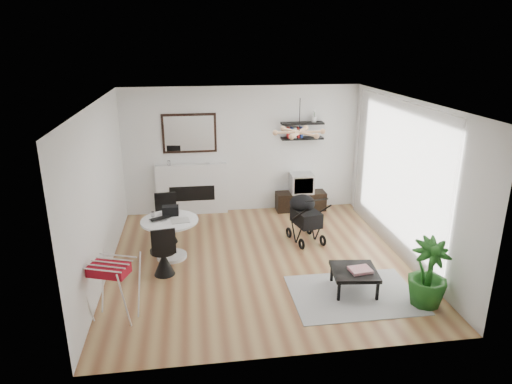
{
  "coord_description": "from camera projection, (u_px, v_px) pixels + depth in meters",
  "views": [
    {
      "loc": [
        -1.05,
        -6.94,
        3.61
      ],
      "look_at": [
        -0.0,
        0.4,
        1.11
      ],
      "focal_mm": 32.0,
      "sensor_mm": 36.0,
      "label": 1
    }
  ],
  "objects": [
    {
      "name": "pendant_lamp",
      "position": [
        299.0,
        132.0,
        7.5
      ],
      "size": [
        0.9,
        0.9,
        0.1
      ],
      "primitive_type": null,
      "color": "tan",
      "rests_on": "ceiling"
    },
    {
      "name": "magazines",
      "position": [
        360.0,
        270.0,
        6.73
      ],
      "size": [
        0.34,
        0.28,
        0.04
      ],
      "primitive_type": "cube",
      "rotation": [
        0.0,
        0.0,
        0.12
      ],
      "color": "#C33043",
      "rests_on": "coffee_table"
    },
    {
      "name": "fireplace",
      "position": [
        192.0,
        183.0,
        9.72
      ],
      "size": [
        1.5,
        0.17,
        2.16
      ],
      "color": "white",
      "rests_on": "floor"
    },
    {
      "name": "wall_back",
      "position": [
        242.0,
        150.0,
        9.72
      ],
      "size": [
        5.0,
        0.0,
        5.0
      ],
      "primitive_type": "plane",
      "rotation": [
        1.57,
        0.0,
        0.0
      ],
      "color": "white",
      "rests_on": "floor"
    },
    {
      "name": "drinking_glass",
      "position": [
        153.0,
        214.0,
        7.81
      ],
      "size": [
        0.05,
        0.05,
        0.09
      ],
      "primitive_type": "cylinder",
      "color": "white",
      "rests_on": "dining_table"
    },
    {
      "name": "shelf_upper",
      "position": [
        302.0,
        123.0,
        9.59
      ],
      "size": [
        0.9,
        0.25,
        0.04
      ],
      "primitive_type": "cube",
      "color": "black",
      "rests_on": "wall_back"
    },
    {
      "name": "wall_right",
      "position": [
        406.0,
        179.0,
        7.71
      ],
      "size": [
        0.0,
        5.0,
        5.0
      ],
      "primitive_type": "plane",
      "rotation": [
        1.57,
        0.0,
        -1.57
      ],
      "color": "white",
      "rests_on": "floor"
    },
    {
      "name": "crt_tv",
      "position": [
        302.0,
        183.0,
        9.94
      ],
      "size": [
        0.49,
        0.43,
        0.43
      ],
      "color": "silver",
      "rests_on": "tv_console"
    },
    {
      "name": "newspaper",
      "position": [
        180.0,
        221.0,
        7.65
      ],
      "size": [
        0.33,
        0.29,
        0.01
      ],
      "primitive_type": "cube",
      "rotation": [
        0.0,
        0.0,
        0.15
      ],
      "color": "silver",
      "rests_on": "dining_table"
    },
    {
      "name": "sheer_curtain",
      "position": [
        395.0,
        176.0,
        7.89
      ],
      "size": [
        0.04,
        3.6,
        2.6
      ],
      "primitive_type": "cube",
      "color": "white",
      "rests_on": "wall_right"
    },
    {
      "name": "stroller",
      "position": [
        305.0,
        219.0,
        8.49
      ],
      "size": [
        0.64,
        0.85,
        0.97
      ],
      "rotation": [
        0.0,
        0.0,
        0.22
      ],
      "color": "black",
      "rests_on": "floor"
    },
    {
      "name": "black_bag",
      "position": [
        170.0,
        211.0,
        7.87
      ],
      "size": [
        0.28,
        0.17,
        0.17
      ],
      "primitive_type": "cube",
      "rotation": [
        0.0,
        0.0,
        -0.01
      ],
      "color": "black",
      "rests_on": "dining_table"
    },
    {
      "name": "coffee_table",
      "position": [
        354.0,
        272.0,
        6.78
      ],
      "size": [
        0.73,
        0.73,
        0.34
      ],
      "rotation": [
        0.0,
        0.0,
        -0.12
      ],
      "color": "black",
      "rests_on": "rug"
    },
    {
      "name": "shelf_lower",
      "position": [
        302.0,
        138.0,
        9.69
      ],
      "size": [
        0.9,
        0.25,
        0.04
      ],
      "primitive_type": "cube",
      "color": "black",
      "rests_on": "wall_back"
    },
    {
      "name": "chair_near",
      "position": [
        164.0,
        259.0,
        7.26
      ],
      "size": [
        0.42,
        0.44,
        0.86
      ],
      "rotation": [
        0.0,
        0.0,
        3.3
      ],
      "color": "black",
      "rests_on": "floor"
    },
    {
      "name": "ceiling",
      "position": [
        260.0,
        102.0,
        6.95
      ],
      "size": [
        5.0,
        5.0,
        0.0
      ],
      "primitive_type": "plane",
      "color": "white",
      "rests_on": "wall_back"
    },
    {
      "name": "dining_table",
      "position": [
        170.0,
        233.0,
        7.78
      ],
      "size": [
        0.97,
        0.97,
        0.71
      ],
      "color": "white",
      "rests_on": "floor"
    },
    {
      "name": "tv_console",
      "position": [
        301.0,
        201.0,
        10.07
      ],
      "size": [
        1.09,
        0.38,
        0.41
      ],
      "primitive_type": "cube",
      "color": "black",
      "rests_on": "floor"
    },
    {
      "name": "wall_left",
      "position": [
        100.0,
        193.0,
        7.04
      ],
      "size": [
        0.0,
        5.0,
        5.0
      ],
      "primitive_type": "plane",
      "rotation": [
        1.57,
        0.0,
        1.57
      ],
      "color": "white",
      "rests_on": "floor"
    },
    {
      "name": "potted_plant",
      "position": [
        428.0,
        273.0,
        6.37
      ],
      "size": [
        0.58,
        0.58,
        0.99
      ],
      "primitive_type": "imported",
      "rotation": [
        0.0,
        0.0,
        0.04
      ],
      "color": "#1C5317",
      "rests_on": "floor"
    },
    {
      "name": "drying_rack",
      "position": [
        113.0,
        289.0,
        6.04
      ],
      "size": [
        0.73,
        0.71,
        0.87
      ],
      "rotation": [
        0.0,
        0.0,
        -0.35
      ],
      "color": "white",
      "rests_on": "floor"
    },
    {
      "name": "floor",
      "position": [
        259.0,
        261.0,
        7.81
      ],
      "size": [
        5.0,
        5.0,
        0.0
      ],
      "primitive_type": "plane",
      "color": "brown",
      "rests_on": "ground"
    },
    {
      "name": "chair_far",
      "position": [
        167.0,
        227.0,
        8.45
      ],
      "size": [
        0.43,
        0.45,
        0.91
      ],
      "rotation": [
        0.0,
        0.0,
        0.09
      ],
      "color": "black",
      "rests_on": "floor"
    },
    {
      "name": "rug",
      "position": [
        354.0,
        294.0,
        6.77
      ],
      "size": [
        1.86,
        1.34,
        0.01
      ],
      "primitive_type": "cube",
      "color": "#A4A4A4",
      "rests_on": "floor"
    },
    {
      "name": "laptop",
      "position": [
        161.0,
        220.0,
        7.67
      ],
      "size": [
        0.42,
        0.37,
        0.03
      ],
      "primitive_type": "imported",
      "rotation": [
        0.0,
        0.0,
        0.48
      ],
      "color": "black",
      "rests_on": "dining_table"
    }
  ]
}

